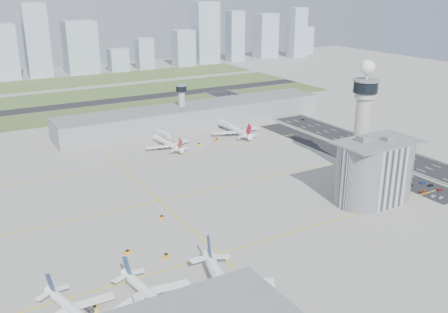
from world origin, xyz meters
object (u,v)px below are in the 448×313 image
jet_bridge_near_2 (231,298)px  car_lot_3 (410,185)px  airplane_near_a (74,306)px  tug_0 (95,308)px  airplane_far_a (168,140)px  tug_4 (199,144)px  car_lot_9 (423,183)px  car_lot_0 (441,197)px  car_lot_5 (387,175)px  tug_1 (166,255)px  airplane_near_b (151,290)px  admin_building (374,171)px  airplane_near_c (222,280)px  tug_2 (127,252)px  car_hw_4 (250,106)px  jet_bridge_far_1 (219,124)px  airplane_far_b (235,126)px  tug_5 (217,140)px  secondary_tower (182,102)px  tug_3 (162,217)px  jet_bridge_far_0 (157,134)px  car_lot_8 (431,185)px  car_lot_11 (402,173)px  car_lot_10 (411,176)px  car_hw_1 (372,147)px  car_lot_7 (440,189)px  car_hw_2 (303,120)px  car_lot_4 (400,182)px

jet_bridge_near_2 → car_lot_3: jet_bridge_near_2 is taller
airplane_near_a → tug_0: size_ratio=11.94×
airplane_far_a → tug_4: 21.21m
car_lot_3 → car_lot_9: bearing=-94.7°
car_lot_0 → car_lot_5: bearing=-7.1°
tug_1 → airplane_near_b: bearing=-63.9°
admin_building → jet_bridge_near_2: 112.69m
airplane_near_c → airplane_far_a: size_ratio=1.20×
tug_2 → car_hw_4: 261.28m
jet_bridge_far_1 → tug_1: jet_bridge_far_1 is taller
airplane_far_b → car_lot_0: size_ratio=12.56×
tug_5 → airplane_near_c: bearing=-94.4°
airplane_far_a → tug_1: size_ratio=13.67×
secondary_tower → tug_3: 159.95m
jet_bridge_near_2 → car_lot_0: 138.67m
car_lot_5 → car_hw_4: car_lot_5 is taller
jet_bridge_far_0 → car_hw_4: size_ratio=4.08×
jet_bridge_near_2 → car_lot_8: (145.86, 36.32, -2.21)m
airplane_near_c → car_lot_11: 155.73m
airplane_near_b → car_lot_10: (169.85, 36.60, -4.60)m
jet_bridge_far_0 → car_lot_9: bearing=20.7°
airplane_far_a → airplane_far_b: size_ratio=0.86×
tug_4 → jet_bridge_near_2: bearing=135.3°
tug_4 → car_lot_8: size_ratio=0.79×
admin_building → jet_bridge_near_2: size_ratio=3.00×
airplane_near_c → jet_bridge_far_1: (104.96, 187.28, -3.50)m
admin_building → car_hw_1: size_ratio=11.47×
car_lot_7 → airplane_near_c: bearing=95.6°
car_lot_7 → car_lot_11: (1.87, 26.84, 0.01)m
tug_2 → car_lot_7: size_ratio=0.72×
tug_5 → car_hw_4: (75.59, 74.67, -0.45)m
car_lot_8 → car_hw_1: (22.06, 63.82, -0.04)m
secondary_tower → car_lot_8: bearing=-70.2°
secondary_tower → airplane_near_a: bearing=-124.1°
airplane_far_a → car_lot_11: 146.38m
airplane_near_c → car_hw_2: (173.96, 173.53, -5.81)m
tug_1 → jet_bridge_far_1: bearing=113.5°
jet_bridge_near_2 → tug_3: jet_bridge_near_2 is taller
jet_bridge_far_1 → airplane_near_b: bearing=-45.5°
jet_bridge_far_0 → tug_1: bearing=-31.7°
airplane_far_a → jet_bridge_near_2: size_ratio=2.69×
secondary_tower → tug_3: secondary_tower is taller
airplane_near_b → car_hw_1: size_ratio=10.02×
car_lot_4 → car_hw_1: 61.85m
car_lot_3 → airplane_near_c: bearing=108.5°
jet_bridge_near_2 → car_lot_7: jet_bridge_near_2 is taller
admin_building → jet_bridge_far_1: size_ratio=3.00×
car_lot_5 → car_lot_7: 29.67m
secondary_tower → airplane_far_a: size_ratio=0.85×
tug_0 → car_lot_4: size_ratio=0.85×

